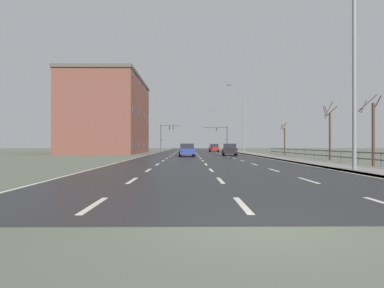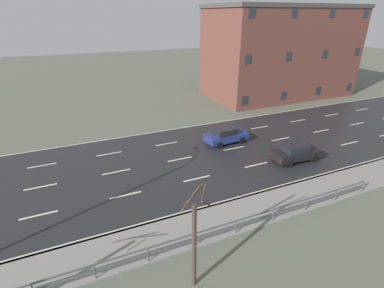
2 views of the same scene
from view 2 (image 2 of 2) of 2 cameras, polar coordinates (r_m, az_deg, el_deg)
ground_plane at (r=35.73m, az=27.26°, el=2.86°), size 160.00×160.00×0.12m
guardrail at (r=15.15m, az=-13.73°, el=-21.45°), size 0.07×33.14×1.00m
car_near_right at (r=27.76m, az=6.72°, el=1.75°), size 1.99×4.18×1.57m
car_far_right at (r=25.72m, az=19.84°, el=-1.51°), size 2.03×4.20×1.57m
brick_building at (r=46.32m, az=16.97°, el=17.07°), size 11.22×21.26×12.61m
bare_tree_mid at (r=12.99m, az=0.53°, el=-18.65°), size 1.27×1.16×5.55m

